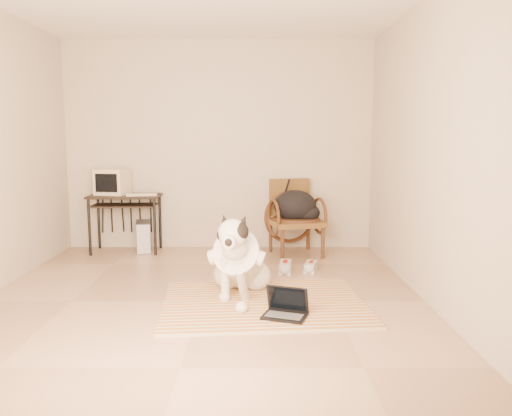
{
  "coord_description": "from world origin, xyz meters",
  "views": [
    {
      "loc": [
        0.48,
        -4.32,
        1.45
      ],
      "look_at": [
        0.49,
        0.22,
        0.81
      ],
      "focal_mm": 35.0,
      "sensor_mm": 36.0,
      "label": 1
    }
  ],
  "objects_px": {
    "laptop": "(286,309)",
    "computer_desk": "(125,203)",
    "rattan_chair": "(295,217)",
    "pc_tower": "(143,236)",
    "backpack": "(297,207)",
    "crt_monitor": "(112,182)",
    "dog": "(239,261)"
  },
  "relations": [
    {
      "from": "rattan_chair",
      "to": "computer_desk",
      "type": "bearing_deg",
      "value": 176.42
    },
    {
      "from": "crt_monitor",
      "to": "backpack",
      "type": "xyz_separation_m",
      "value": [
        2.34,
        -0.26,
        -0.29
      ]
    },
    {
      "from": "crt_monitor",
      "to": "rattan_chair",
      "type": "xyz_separation_m",
      "value": [
        2.31,
        -0.18,
        -0.43
      ]
    },
    {
      "from": "crt_monitor",
      "to": "rattan_chair",
      "type": "relative_size",
      "value": 0.45
    },
    {
      "from": "laptop",
      "to": "computer_desk",
      "type": "bearing_deg",
      "value": 128.52
    },
    {
      "from": "laptop",
      "to": "pc_tower",
      "type": "bearing_deg",
      "value": 124.82
    },
    {
      "from": "laptop",
      "to": "backpack",
      "type": "relative_size",
      "value": 0.72
    },
    {
      "from": "crt_monitor",
      "to": "dog",
      "type": "bearing_deg",
      "value": -47.78
    },
    {
      "from": "laptop",
      "to": "rattan_chair",
      "type": "distance_m",
      "value": 2.31
    },
    {
      "from": "pc_tower",
      "to": "backpack",
      "type": "distance_m",
      "value": 2.03
    },
    {
      "from": "computer_desk",
      "to": "backpack",
      "type": "relative_size",
      "value": 1.59
    },
    {
      "from": "pc_tower",
      "to": "backpack",
      "type": "xyz_separation_m",
      "value": [
        1.96,
        -0.26,
        0.42
      ]
    },
    {
      "from": "computer_desk",
      "to": "backpack",
      "type": "bearing_deg",
      "value": -5.53
    },
    {
      "from": "pc_tower",
      "to": "rattan_chair",
      "type": "distance_m",
      "value": 1.97
    },
    {
      "from": "backpack",
      "to": "pc_tower",
      "type": "bearing_deg",
      "value": 172.59
    },
    {
      "from": "dog",
      "to": "crt_monitor",
      "type": "height_order",
      "value": "crt_monitor"
    },
    {
      "from": "laptop",
      "to": "pc_tower",
      "type": "relative_size",
      "value": 0.92
    },
    {
      "from": "laptop",
      "to": "crt_monitor",
      "type": "bearing_deg",
      "value": 130.26
    },
    {
      "from": "dog",
      "to": "laptop",
      "type": "height_order",
      "value": "dog"
    },
    {
      "from": "crt_monitor",
      "to": "computer_desk",
      "type": "bearing_deg",
      "value": -16.3
    },
    {
      "from": "computer_desk",
      "to": "crt_monitor",
      "type": "bearing_deg",
      "value": 163.7
    },
    {
      "from": "laptop",
      "to": "crt_monitor",
      "type": "xyz_separation_m",
      "value": [
        -2.07,
        2.44,
        0.82
      ]
    },
    {
      "from": "laptop",
      "to": "computer_desk",
      "type": "xyz_separation_m",
      "value": [
        -1.91,
        2.39,
        0.55
      ]
    },
    {
      "from": "computer_desk",
      "to": "pc_tower",
      "type": "height_order",
      "value": "computer_desk"
    },
    {
      "from": "dog",
      "to": "backpack",
      "type": "height_order",
      "value": "same"
    },
    {
      "from": "dog",
      "to": "backpack",
      "type": "bearing_deg",
      "value": 67.19
    },
    {
      "from": "laptop",
      "to": "computer_desk",
      "type": "height_order",
      "value": "computer_desk"
    },
    {
      "from": "laptop",
      "to": "backpack",
      "type": "distance_m",
      "value": 2.26
    },
    {
      "from": "computer_desk",
      "to": "backpack",
      "type": "distance_m",
      "value": 2.18
    },
    {
      "from": "dog",
      "to": "rattan_chair",
      "type": "height_order",
      "value": "rattan_chair"
    },
    {
      "from": "laptop",
      "to": "rattan_chair",
      "type": "bearing_deg",
      "value": 83.85
    },
    {
      "from": "laptop",
      "to": "pc_tower",
      "type": "height_order",
      "value": "pc_tower"
    }
  ]
}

